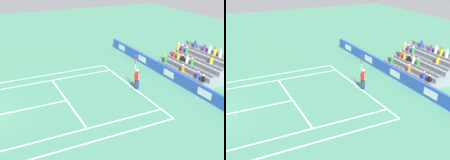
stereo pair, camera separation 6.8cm
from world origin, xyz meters
TOP-DOWN VIEW (x-y plane):
  - line_baseline at (0.00, -11.89)m, footprint 10.97×0.10m
  - line_service at (0.00, -6.40)m, footprint 8.23×0.10m
  - line_centre_service at (0.00, -3.20)m, footprint 0.10×6.40m
  - line_singles_sideline_left at (4.12, -5.95)m, footprint 0.10×11.89m
  - line_singles_sideline_right at (-4.12, -5.95)m, footprint 0.10×11.89m
  - line_doubles_sideline_left at (5.49, -5.95)m, footprint 0.10×11.89m
  - line_doubles_sideline_right at (-5.49, -5.95)m, footprint 0.10×11.89m
  - line_centre_mark at (0.00, -11.79)m, footprint 0.10×0.20m
  - sponsor_barrier at (0.00, -15.63)m, footprint 21.52×0.22m
  - tennis_player at (-0.68, -11.93)m, footprint 0.54×0.42m
  - stadium_stand at (0.01, -18.56)m, footprint 6.20×3.80m
  - loose_tennis_ball at (-0.47, -2.42)m, footprint 0.07×0.07m

SIDE VIEW (x-z plane):
  - line_baseline at x=0.00m, z-range 0.00..0.01m
  - line_service at x=0.00m, z-range 0.00..0.01m
  - line_centre_service at x=0.00m, z-range 0.00..0.01m
  - line_singles_sideline_left at x=4.12m, z-range 0.00..0.01m
  - line_singles_sideline_right at x=-4.12m, z-range 0.00..0.01m
  - line_doubles_sideline_left at x=5.49m, z-range 0.00..0.01m
  - line_doubles_sideline_right at x=-5.49m, z-range 0.00..0.01m
  - line_centre_mark at x=0.00m, z-range 0.00..0.01m
  - loose_tennis_ball at x=-0.47m, z-range 0.00..0.07m
  - sponsor_barrier at x=0.00m, z-range 0.00..1.00m
  - stadium_stand at x=0.01m, z-range -0.61..2.01m
  - tennis_player at x=-0.68m, z-range -0.43..2.42m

